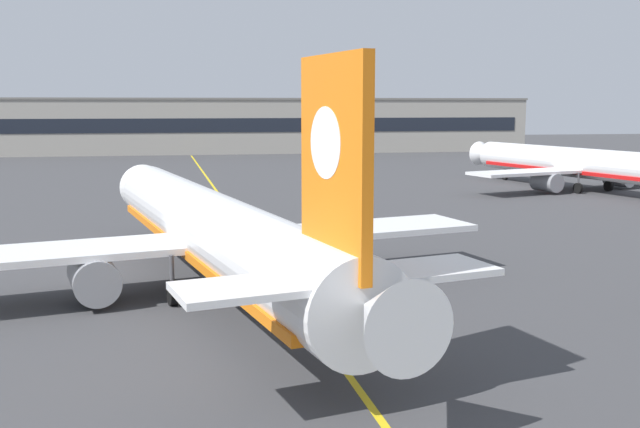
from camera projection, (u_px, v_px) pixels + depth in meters
name	position (u px, v px, depth m)	size (l,w,h in m)	color
ground_plane	(313.00, 383.00, 26.28)	(400.00, 400.00, 0.00)	#3D3D3F
taxiway_centreline	(249.00, 236.00, 55.49)	(0.30, 180.00, 0.01)	yellow
airliner_foreground	(212.00, 230.00, 38.70)	(32.23, 41.00, 11.65)	white
airliner_background	(583.00, 164.00, 84.16)	(29.50, 37.40, 10.72)	white
safety_cone_by_nose_gear	(227.00, 231.00, 56.25)	(0.44, 0.44, 0.55)	orange
terminal_building	(227.00, 125.00, 150.06)	(127.09, 12.40, 11.27)	#9E998E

